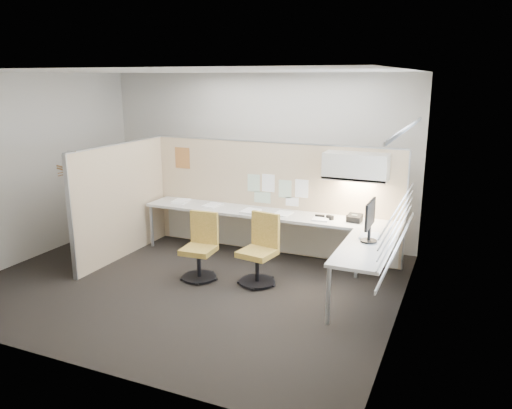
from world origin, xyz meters
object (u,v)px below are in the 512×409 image
at_px(monitor, 370,219).
at_px(phone, 354,218).
at_px(chair_right, 260,252).
at_px(chair_left, 201,248).
at_px(desk, 284,225).

xyz_separation_m(monitor, phone, (-0.37, 0.83, -0.25)).
distance_m(chair_right, monitor, 1.55).
height_order(chair_right, monitor, monitor).
relative_size(chair_left, phone, 4.10).
bearing_deg(desk, monitor, -25.63).
distance_m(chair_right, phone, 1.46).
distance_m(desk, phone, 1.03).
xyz_separation_m(chair_left, monitor, (2.24, 0.30, 0.61)).
xyz_separation_m(desk, chair_right, (-0.05, -0.78, -0.16)).
height_order(desk, phone, phone).
xyz_separation_m(chair_left, chair_right, (0.82, 0.17, 0.01)).
height_order(chair_right, phone, chair_right).
xyz_separation_m(desk, phone, (1.00, 0.17, 0.18)).
relative_size(desk, phone, 18.04).
height_order(desk, chair_left, chair_left).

